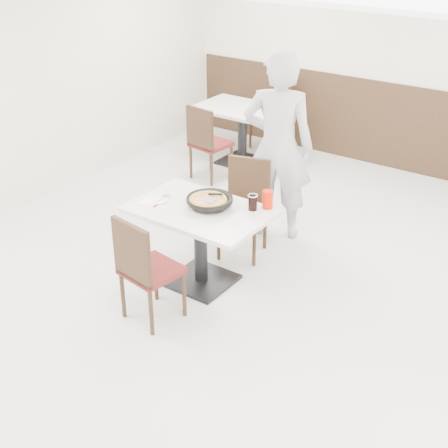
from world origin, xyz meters
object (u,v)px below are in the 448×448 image
Objects in this scene: pizza_pan at (210,202)px; pizza at (208,201)px; bg_chair_left_near at (211,142)px; bg_table_left at (242,135)px; diner_person at (278,147)px; main_table at (201,246)px; chair_near at (152,268)px; chair_far at (243,211)px; red_cup at (268,199)px; cola_glass at (253,203)px; bg_chair_left_far at (269,116)px; side_plate at (159,200)px.

pizza is at bearing -84.89° from pizza_pan.
bg_table_left is at bearing 95.46° from bg_chair_left_near.
pizza is 1.16m from diner_person.
pizza_pan reaches higher than main_table.
pizza reaches higher than pizza_pan.
chair_near is 1.00× the size of bg_chair_left_near.
main_table is 0.62× the size of diner_person.
chair_far reaches higher than main_table.
chair_near is 0.49× the size of diner_person.
chair_near is 1.92m from diner_person.
diner_person is at bearing -109.11° from chair_far.
chair_far reaches higher than red_cup.
cola_glass is at bearing 85.95° from diner_person.
chair_far is 0.79× the size of bg_table_left.
bg_chair_left_far reaches higher than red_cup.
bg_chair_left_near is at bearing 109.18° from bg_chair_left_far.
side_plate is at bearing -57.62° from bg_chair_left_near.
bg_chair_left_near is at bearing 124.06° from main_table.
bg_table_left is (-1.72, 2.42, -0.44)m from cola_glass.
red_cup is at bearing 35.13° from pizza.
chair_near is 0.80m from pizza_pan.
chair_near and bg_chair_left_near have the same top height.
pizza is at bearing 18.58° from side_plate.
bg_table_left is (-0.94, 2.76, -0.38)m from side_plate.
diner_person is (0.04, 0.56, 0.49)m from chair_far.
main_table is at bearing 132.85° from bg_chair_left_far.
side_plate is at bearing 126.36° from bg_chair_left_far.
bg_table_left is at bearing 127.84° from red_cup.
pizza is 1.89× the size of red_cup.
main_table is at bearing 64.48° from diner_person.
bg_chair_left_near is at bearing 114.71° from side_plate.
cola_glass is (0.38, 0.25, 0.44)m from main_table.
bg_table_left is (-1.33, 3.33, -0.10)m from chair_near.
bg_chair_left_near reaches higher than main_table.
cola_glass is (0.39, 0.90, 0.34)m from chair_near.
main_table is 0.74m from red_cup.
pizza_pan is 0.20× the size of diner_person.
pizza is 0.16× the size of diner_person.
pizza is (0.00, -0.02, 0.02)m from pizza_pan.
side_plate is 0.14× the size of bg_table_left.
cola_glass is (0.34, 0.17, 0.02)m from pizza_pan.
chair_far is at bearing 97.34° from chair_near.
bg_chair_left_far is at bearing 95.67° from bg_chair_left_near.
red_cup is at bearing 51.16° from cola_glass.
bg_chair_left_near is at bearing -52.37° from diner_person.
red_cup is (0.09, 0.11, 0.02)m from cola_glass.
diner_person reaches higher than pizza.
side_plate is at bearing 48.12° from diner_person.
pizza_pan is at bearing -153.93° from cola_glass.
red_cup reaches higher than main_table.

